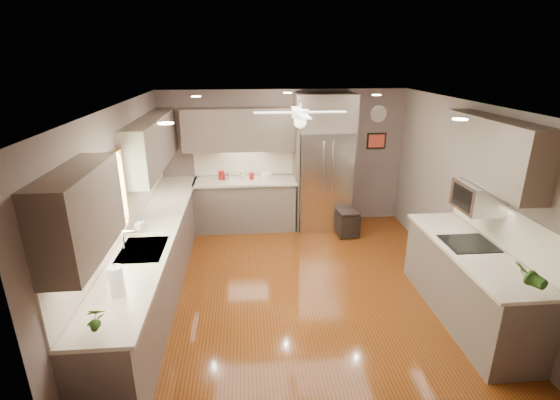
{
  "coord_description": "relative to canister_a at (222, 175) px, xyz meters",
  "views": [
    {
      "loc": [
        -0.72,
        -4.85,
        3.05
      ],
      "look_at": [
        -0.23,
        0.6,
        1.1
      ],
      "focal_mm": 26.0,
      "sensor_mm": 36.0,
      "label": 1
    }
  ],
  "objects": [
    {
      "name": "floor",
      "position": [
        1.15,
        -2.25,
        -1.02
      ],
      "size": [
        5.0,
        5.0,
        0.0
      ],
      "primitive_type": "plane",
      "color": "#472009",
      "rests_on": "ground"
    },
    {
      "name": "ceiling",
      "position": [
        1.15,
        -2.25,
        1.48
      ],
      "size": [
        5.0,
        5.0,
        0.0
      ],
      "primitive_type": "plane",
      "rotation": [
        3.14,
        0.0,
        0.0
      ],
      "color": "white",
      "rests_on": "ground"
    },
    {
      "name": "wall_back",
      "position": [
        1.15,
        0.25,
        0.23
      ],
      "size": [
        4.5,
        0.0,
        4.5
      ],
      "primitive_type": "plane",
      "rotation": [
        1.57,
        0.0,
        0.0
      ],
      "color": "brown",
      "rests_on": "ground"
    },
    {
      "name": "wall_front",
      "position": [
        1.15,
        -4.75,
        0.23
      ],
      "size": [
        4.5,
        0.0,
        4.5
      ],
      "primitive_type": "plane",
      "rotation": [
        -1.57,
        0.0,
        0.0
      ],
      "color": "brown",
      "rests_on": "ground"
    },
    {
      "name": "wall_left",
      "position": [
        -1.1,
        -2.25,
        0.23
      ],
      "size": [
        0.0,
        5.0,
        5.0
      ],
      "primitive_type": "plane",
      "rotation": [
        1.57,
        0.0,
        1.57
      ],
      "color": "brown",
      "rests_on": "ground"
    },
    {
      "name": "wall_right",
      "position": [
        3.4,
        -2.25,
        0.23
      ],
      "size": [
        0.0,
        5.0,
        5.0
      ],
      "primitive_type": "plane",
      "rotation": [
        1.57,
        0.0,
        -1.57
      ],
      "color": "brown",
      "rests_on": "ground"
    },
    {
      "name": "canister_a",
      "position": [
        0.0,
        0.0,
        0.0
      ],
      "size": [
        0.13,
        0.13,
        0.17
      ],
      "primitive_type": "cylinder",
      "rotation": [
        0.0,
        0.0,
        -0.22
      ],
      "color": "maroon",
      "rests_on": "back_run"
    },
    {
      "name": "canister_b",
      "position": [
        0.11,
        -0.06,
        -0.01
      ],
      "size": [
        0.12,
        0.12,
        0.15
      ],
      "primitive_type": "cylinder",
      "rotation": [
        0.0,
        0.0,
        0.39
      ],
      "color": "silver",
      "rests_on": "back_run"
    },
    {
      "name": "canister_c",
      "position": [
        0.37,
        -0.02,
        0.01
      ],
      "size": [
        0.12,
        0.12,
        0.16
      ],
      "primitive_type": "cylinder",
      "rotation": [
        0.0,
        0.0,
        0.29
      ],
      "color": "#B8B58A",
      "rests_on": "back_run"
    },
    {
      "name": "canister_d",
      "position": [
        0.54,
        -0.03,
        -0.02
      ],
      "size": [
        0.11,
        0.11,
        0.13
      ],
      "primitive_type": "cylinder",
      "rotation": [
        0.0,
        0.0,
        0.37
      ],
      "color": "maroon",
      "rests_on": "back_run"
    },
    {
      "name": "soap_bottle",
      "position": [
        -0.93,
        -2.22,
        0.01
      ],
      "size": [
        0.1,
        0.1,
        0.17
      ],
      "primitive_type": "imported",
      "rotation": [
        0.0,
        0.0,
        -0.27
      ],
      "color": "white",
      "rests_on": "left_run"
    },
    {
      "name": "potted_plant_left",
      "position": [
        -0.81,
        -4.26,
        0.06
      ],
      "size": [
        0.17,
        0.13,
        0.28
      ],
      "primitive_type": "imported",
      "rotation": [
        0.0,
        0.0,
        0.25
      ],
      "color": "#2A5418",
      "rests_on": "left_run"
    },
    {
      "name": "potted_plant_right",
      "position": [
        3.04,
        -3.99,
        0.09
      ],
      "size": [
        0.23,
        0.2,
        0.35
      ],
      "primitive_type": "imported",
      "rotation": [
        0.0,
        0.0,
        0.27
      ],
      "color": "#2A5418",
      "rests_on": "right_run"
    },
    {
      "name": "bowl",
      "position": [
        0.81,
        -0.05,
        -0.05
      ],
      "size": [
        0.3,
        0.3,
        0.06
      ],
      "primitive_type": "imported",
      "rotation": [
        0.0,
        0.0,
        0.38
      ],
      "color": "#B8B58A",
      "rests_on": "back_run"
    },
    {
      "name": "left_run",
      "position": [
        -0.81,
        -2.1,
        -0.54
      ],
      "size": [
        0.65,
        4.7,
        1.45
      ],
      "color": "brown",
      "rests_on": "ground"
    },
    {
      "name": "back_run",
      "position": [
        0.42,
        -0.04,
        -0.54
      ],
      "size": [
        1.85,
        0.65,
        1.45
      ],
      "color": "brown",
      "rests_on": "ground"
    },
    {
      "name": "uppers",
      "position": [
        0.41,
        -1.54,
        0.85
      ],
      "size": [
        4.5,
        4.7,
        0.95
      ],
      "color": "brown",
      "rests_on": "wall_left"
    },
    {
      "name": "window",
      "position": [
        -1.07,
        -2.75,
        0.53
      ],
      "size": [
        0.05,
        1.12,
        0.92
      ],
      "color": "#BFF2B2",
      "rests_on": "wall_left"
    },
    {
      "name": "sink",
      "position": [
        -0.78,
        -2.75,
        -0.11
      ],
      "size": [
        0.5,
        0.7,
        0.32
      ],
      "color": "silver",
      "rests_on": "left_run"
    },
    {
      "name": "refrigerator",
      "position": [
        1.85,
        -0.09,
        0.17
      ],
      "size": [
        1.06,
        0.75,
        2.45
      ],
      "color": "silver",
      "rests_on": "ground"
    },
    {
      "name": "right_run",
      "position": [
        3.08,
        -3.05,
        -0.54
      ],
      "size": [
        0.7,
        2.2,
        1.45
      ],
      "color": "brown",
      "rests_on": "ground"
    },
    {
      "name": "microwave",
      "position": [
        3.17,
        -2.8,
        0.46
      ],
      "size": [
        0.43,
        0.55,
        0.34
      ],
      "color": "silver",
      "rests_on": "wall_right"
    },
    {
      "name": "ceiling_fan",
      "position": [
        1.15,
        -1.95,
        1.31
      ],
      "size": [
        1.18,
        1.18,
        0.32
      ],
      "color": "white",
      "rests_on": "ceiling"
    },
    {
      "name": "recessed_lights",
      "position": [
        1.11,
        -1.85,
        1.47
      ],
      "size": [
        2.84,
        3.14,
        0.01
      ],
      "color": "white",
      "rests_on": "ceiling"
    },
    {
      "name": "wall_clock",
      "position": [
        2.9,
        0.24,
        1.03
      ],
      "size": [
        0.3,
        0.03,
        0.3
      ],
      "color": "white",
      "rests_on": "wall_back"
    },
    {
      "name": "framed_print",
      "position": [
        2.9,
        0.23,
        0.53
      ],
      "size": [
        0.36,
        0.03,
        0.3
      ],
      "color": "black",
      "rests_on": "wall_back"
    },
    {
      "name": "stool",
      "position": [
        2.22,
        -0.58,
        -0.78
      ],
      "size": [
        0.38,
        0.38,
        0.45
      ],
      "color": "black",
      "rests_on": "ground"
    },
    {
      "name": "paper_towel",
      "position": [
        -0.79,
        -3.7,
        0.06
      ],
      "size": [
        0.13,
        0.13,
        0.33
      ],
      "color": "white",
      "rests_on": "left_run"
    }
  ]
}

